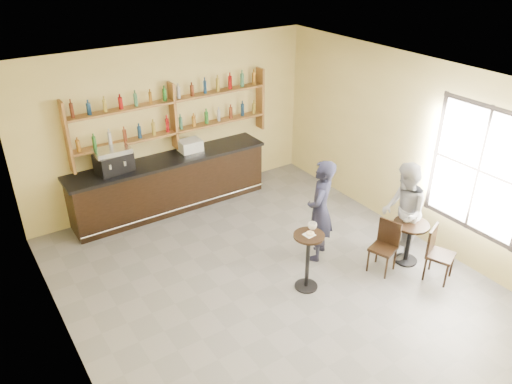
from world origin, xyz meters
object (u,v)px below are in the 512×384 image
chair_south (441,255)px  chair_west (383,248)px  patron_second (403,212)px  pedestal_table (308,262)px  pastry_case (190,147)px  bar_counter (170,183)px  espresso_machine (113,160)px  man_main (320,211)px  cafe_table (408,242)px

chair_south → chair_west: bearing=110.2°
patron_second → chair_south: bearing=41.8°
pedestal_table → patron_second: (1.86, -0.17, 0.37)m
pastry_case → chair_west: bearing=-77.0°
bar_counter → chair_west: bar_counter is taller
espresso_machine → chair_south: size_ratio=0.70×
espresso_machine → pedestal_table: 3.97m
espresso_machine → chair_west: (3.02, -3.81, -0.86)m
pastry_case → pedestal_table: 3.56m
pedestal_table → pastry_case: bearing=93.2°
chair_west → patron_second: 0.73m
patron_second → pastry_case: bearing=-110.7°
bar_counter → chair_south: bearing=-60.0°
pedestal_table → man_main: 0.98m
cafe_table → chair_west: (-0.55, 0.05, 0.07)m
pastry_case → pedestal_table: (0.20, -3.48, -0.72)m
bar_counter → pedestal_table: bearing=-79.0°
pedestal_table → chair_south: (1.89, -0.98, -0.04)m
pedestal_table → man_main: bearing=39.3°
pedestal_table → chair_south: size_ratio=1.08×
man_main → pastry_case: bearing=-109.9°
man_main → bar_counter: bearing=-101.7°
pastry_case → man_main: 3.06m
espresso_machine → chair_west: bearing=-59.9°
pastry_case → patron_second: bearing=-68.8°
espresso_machine → pedestal_table: espresso_machine is taller
chair_south → patron_second: (-0.03, 0.82, 0.40)m
chair_south → pedestal_table: bearing=130.1°
bar_counter → espresso_machine: size_ratio=6.30×
patron_second → cafe_table: bearing=34.2°
chair_south → espresso_machine: bearing=106.6°
cafe_table → pedestal_table: bearing=168.3°
cafe_table → chair_south: bearing=-85.2°
bar_counter → cafe_table: size_ratio=5.38×
espresso_machine → patron_second: (3.59, -3.65, -0.45)m
pastry_case → espresso_machine: bearing=171.7°
bar_counter → chair_south: size_ratio=4.40×
pastry_case → chair_west: 4.17m
espresso_machine → pastry_case: bearing=-8.3°
espresso_machine → cafe_table: size_ratio=0.85×
pastry_case → patron_second: size_ratio=0.26×
bar_counter → pedestal_table: size_ratio=4.08×
cafe_table → patron_second: size_ratio=0.43×
espresso_machine → chair_west: size_ratio=0.72×
chair_west → man_main: bearing=-164.2°
chair_west → chair_south: (0.60, -0.65, 0.02)m
bar_counter → espresso_machine: espresso_machine is taller
espresso_machine → pastry_case: 1.54m
pedestal_table → cafe_table: bearing=-11.7°
pastry_case → pedestal_table: pastry_case is taller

